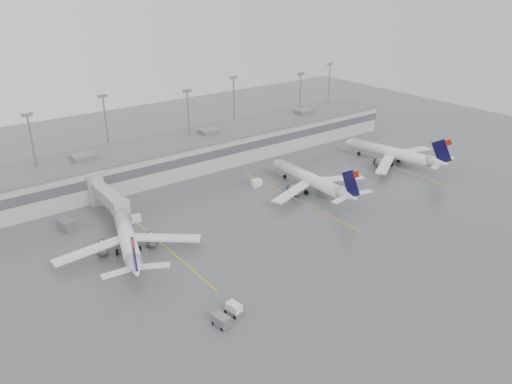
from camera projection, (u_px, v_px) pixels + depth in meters
ground at (312, 268)px, 89.61m from camera, size 260.00×260.00×0.00m
terminal at (161, 158)px, 130.27m from camera, size 152.00×17.00×9.45m
light_masts at (148, 124)px, 131.32m from camera, size 142.40×8.00×20.60m
jet_bridge_right at (103, 194)px, 110.14m from camera, size 4.00×17.20×7.00m
stand_markings at (235, 219)px, 107.14m from camera, size 105.25×40.00×0.01m
jet_mid_left at (127, 237)px, 93.77m from camera, size 26.21×29.83×9.93m
jet_mid_right at (312, 180)px, 119.50m from camera, size 27.67×31.04×10.04m
jet_far_right at (394, 153)px, 137.05m from camera, size 27.81×31.47×10.28m
baggage_tug at (234, 310)px, 77.30m from camera, size 2.22×3.08×1.84m
baggage_cart at (221, 320)px, 74.57m from camera, size 2.01×3.02×1.81m
gse_uld_b at (136, 218)px, 106.03m from camera, size 2.36×1.81×1.51m
gse_uld_c at (256, 183)px, 123.61m from camera, size 2.56×1.80×1.74m
gse_loader at (66, 225)px, 102.28m from camera, size 3.07×3.99×2.20m
cone_b at (132, 213)px, 109.48m from camera, size 0.40×0.40×0.64m
cone_c at (275, 187)px, 122.26m from camera, size 0.43×0.43×0.69m
cone_d at (360, 149)px, 148.86m from camera, size 0.44×0.44×0.71m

